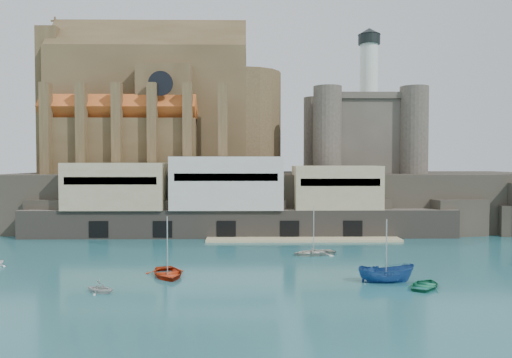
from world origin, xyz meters
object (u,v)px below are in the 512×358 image
object	(u,v)px
castle_keep	(361,131)
boat_2	(386,282)
boat_0	(168,276)
church	(161,112)
boat_1	(100,293)

from	to	relation	value
castle_keep	boat_2	xyz separation A→B (m)	(-8.62, -49.88, -18.31)
boat_0	boat_2	world-z (taller)	boat_0
boat_2	castle_keep	bearing A→B (deg)	-9.53
castle_keep	boat_0	bearing A→B (deg)	-123.63
church	boat_0	distance (m)	53.32
castle_keep	boat_0	distance (m)	59.22
boat_1	boat_2	xyz separation A→B (m)	(27.78, 3.62, 0.00)
boat_1	castle_keep	bearing A→B (deg)	-11.82
boat_1	church	bearing A→B (deg)	26.42
castle_keep	boat_0	size ratio (longest dim) A/B	4.73
boat_0	boat_1	bearing A→B (deg)	-146.59
castle_keep	church	bearing A→B (deg)	178.89
castle_keep	boat_2	bearing A→B (deg)	-99.81
church	castle_keep	xyz separation A→B (m)	(40.21, -0.78, -3.81)
boat_0	boat_2	xyz separation A→B (m)	(22.57, -2.99, 0.00)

